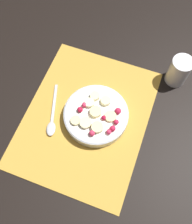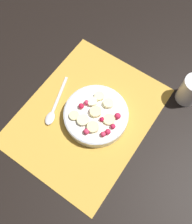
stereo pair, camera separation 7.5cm
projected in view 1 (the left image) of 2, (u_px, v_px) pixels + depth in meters
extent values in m
plane|color=black|center=(86.00, 118.00, 0.79)|extent=(3.00, 3.00, 0.00)
cube|color=gold|center=(86.00, 117.00, 0.79)|extent=(0.48, 0.37, 0.01)
cylinder|color=silver|center=(96.00, 115.00, 0.77)|extent=(0.20, 0.20, 0.03)
torus|color=silver|center=(96.00, 114.00, 0.76)|extent=(0.20, 0.20, 0.01)
cylinder|color=white|center=(96.00, 113.00, 0.75)|extent=(0.18, 0.18, 0.00)
cylinder|color=beige|center=(111.00, 116.00, 0.74)|extent=(0.05, 0.05, 0.01)
cylinder|color=beige|center=(86.00, 123.00, 0.73)|extent=(0.05, 0.05, 0.01)
cylinder|color=beige|center=(96.00, 112.00, 0.75)|extent=(0.05, 0.05, 0.01)
cylinder|color=#F4EAB7|center=(91.00, 103.00, 0.76)|extent=(0.04, 0.04, 0.01)
cylinder|color=beige|center=(106.00, 101.00, 0.76)|extent=(0.03, 0.03, 0.01)
cylinder|color=beige|center=(95.00, 96.00, 0.77)|extent=(0.04, 0.04, 0.01)
cylinder|color=beige|center=(97.00, 127.00, 0.73)|extent=(0.04, 0.04, 0.01)
cylinder|color=beige|center=(76.00, 121.00, 0.74)|extent=(0.04, 0.04, 0.01)
sphere|color=#DB3356|center=(109.00, 132.00, 0.72)|extent=(0.02, 0.02, 0.02)
sphere|color=#DB3356|center=(92.00, 133.00, 0.72)|extent=(0.02, 0.02, 0.02)
sphere|color=#B21433|center=(103.00, 119.00, 0.74)|extent=(0.01, 0.01, 0.01)
sphere|color=#DB3356|center=(84.00, 105.00, 0.76)|extent=(0.02, 0.02, 0.02)
sphere|color=#D12347|center=(116.00, 123.00, 0.73)|extent=(0.02, 0.02, 0.02)
sphere|color=red|center=(80.00, 109.00, 0.75)|extent=(0.02, 0.02, 0.02)
sphere|color=#D12347|center=(113.00, 128.00, 0.72)|extent=(0.02, 0.02, 0.02)
sphere|color=#D12347|center=(118.00, 111.00, 0.75)|extent=(0.02, 0.02, 0.02)
cube|color=silver|center=(54.00, 103.00, 0.80)|extent=(0.13, 0.05, 0.00)
ellipsoid|color=silver|center=(51.00, 129.00, 0.77)|extent=(0.05, 0.04, 0.01)
cylinder|color=white|center=(179.00, 71.00, 0.80)|extent=(0.07, 0.07, 0.10)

